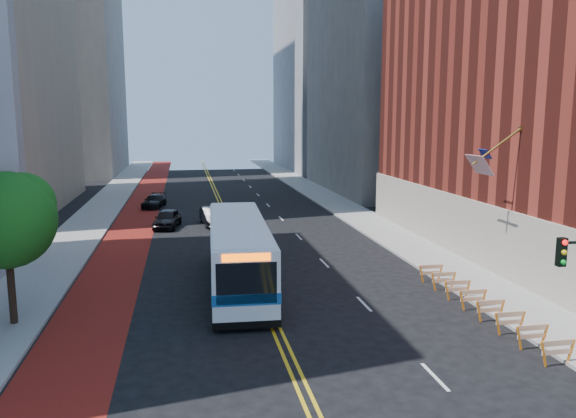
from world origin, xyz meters
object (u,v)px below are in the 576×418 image
(transit_bus, at_px, (238,252))
(car_a, at_px, (167,219))
(car_c, at_px, (154,201))
(street_tree, at_px, (7,216))
(car_b, at_px, (212,216))

(transit_bus, xyz_separation_m, car_a, (-4.24, 17.55, -1.16))
(car_c, bearing_deg, street_tree, -85.88)
(transit_bus, height_order, car_a, transit_bus)
(car_a, relative_size, car_c, 1.01)
(street_tree, relative_size, transit_bus, 0.49)
(street_tree, xyz_separation_m, car_a, (6.01, 21.51, -4.14))
(car_b, bearing_deg, car_a, -177.46)
(transit_bus, height_order, car_c, transit_bus)
(street_tree, distance_m, car_b, 24.50)
(street_tree, distance_m, car_c, 33.22)
(street_tree, relative_size, car_b, 1.46)
(car_c, bearing_deg, car_b, -51.38)
(car_a, xyz_separation_m, car_b, (3.73, 0.58, -0.01))
(street_tree, distance_m, car_a, 22.72)
(car_b, height_order, car_c, car_b)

